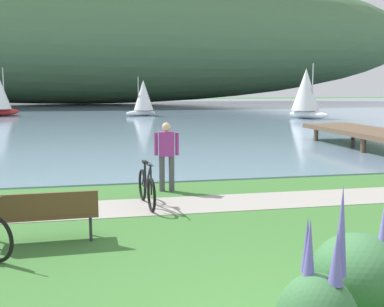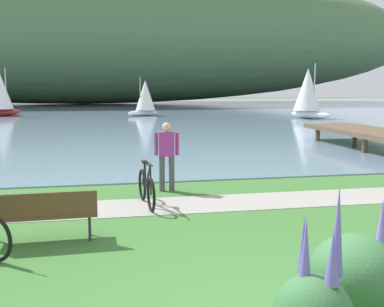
{
  "view_description": "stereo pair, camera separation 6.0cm",
  "coord_description": "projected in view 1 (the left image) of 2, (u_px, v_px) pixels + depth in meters",
  "views": [
    {
      "loc": [
        -2.07,
        -4.32,
        2.59
      ],
      "look_at": [
        0.15,
        6.55,
        1.0
      ],
      "focal_mm": 44.11,
      "sensor_mm": 36.0,
      "label": 1
    },
    {
      "loc": [
        -2.01,
        -4.33,
        2.59
      ],
      "look_at": [
        0.15,
        6.55,
        1.0
      ],
      "focal_mm": 44.11,
      "sensor_mm": 36.0,
      "label": 2
    }
  ],
  "objects": [
    {
      "name": "park_bench_near_camera",
      "position": [
        43.0,
        212.0,
        7.78
      ],
      "size": [
        1.81,
        0.53,
        0.88
      ],
      "color": "brown",
      "rests_on": "ground"
    },
    {
      "name": "bicycle_leaning_near_bench",
      "position": [
        147.0,
        188.0,
        10.23
      ],
      "size": [
        0.2,
        1.77,
        1.01
      ],
      "color": "black",
      "rests_on": "ground"
    },
    {
      "name": "distant_hillside",
      "position": [
        79.0,
        33.0,
        67.35
      ],
      "size": [
        105.17,
        28.0,
        20.03
      ],
      "primitive_type": "ellipsoid",
      "color": "#4C7047",
      "rests_on": "bay_water"
    },
    {
      "name": "sailboat_mid_bay",
      "position": [
        143.0,
        98.0,
        40.61
      ],
      "size": [
        2.94,
        2.22,
        3.35
      ],
      "color": "white",
      "rests_on": "bay_water"
    },
    {
      "name": "sailboat_toward_hillside",
      "position": [
        306.0,
        93.0,
        37.27
      ],
      "size": [
        2.98,
        3.72,
        4.31
      ],
      "color": "white",
      "rests_on": "bay_water"
    },
    {
      "name": "echium_bush_beside_closest",
      "position": [
        360.0,
        270.0,
        5.48
      ],
      "size": [
        1.08,
        1.08,
        1.59
      ],
      "color": "#386B3D",
      "rests_on": "ground"
    },
    {
      "name": "person_at_shoreline",
      "position": [
        167.0,
        152.0,
        11.6
      ],
      "size": [
        0.6,
        0.27,
        1.71
      ],
      "color": "#4C4C51",
      "rests_on": "ground"
    },
    {
      "name": "bay_water",
      "position": [
        115.0,
        110.0,
        51.57
      ],
      "size": [
        180.0,
        80.0,
        0.04
      ],
      "primitive_type": "cube",
      "color": "#7A99B2",
      "rests_on": "ground"
    },
    {
      "name": "shoreline_path",
      "position": [
        194.0,
        204.0,
        10.39
      ],
      "size": [
        60.0,
        1.5,
        0.01
      ],
      "primitive_type": "cube",
      "color": "#A39E93",
      "rests_on": "ground"
    }
  ]
}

